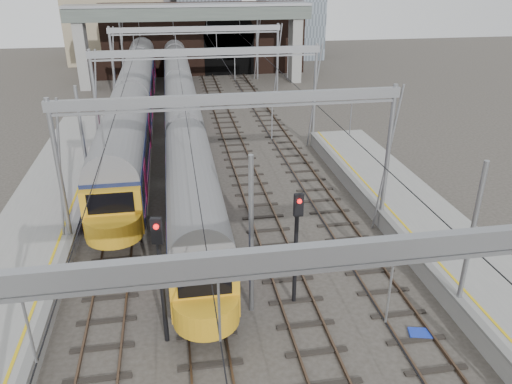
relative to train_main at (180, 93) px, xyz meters
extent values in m
plane|color=#38332D|center=(2.00, -31.57, -2.43)|extent=(160.00, 160.00, 0.00)
cube|color=slate|center=(-6.15, -29.07, -1.38)|extent=(0.35, 55.00, 0.12)
cube|color=gold|center=(-6.65, -29.07, -1.31)|extent=(0.12, 55.00, 0.01)
cube|color=slate|center=(10.15, -33.07, -1.38)|extent=(0.35, 47.00, 0.12)
cube|color=gold|center=(10.65, -33.07, -1.31)|extent=(0.12, 47.00, 0.01)
cube|color=#4C3828|center=(-4.72, -16.57, -2.34)|extent=(0.08, 80.00, 0.16)
cube|color=#4C3828|center=(-3.28, -16.57, -2.34)|extent=(0.08, 80.00, 0.16)
cube|color=black|center=(-4.00, -16.57, -2.41)|extent=(2.40, 80.00, 0.14)
cube|color=#4C3828|center=(-0.72, -16.57, -2.34)|extent=(0.08, 80.00, 0.16)
cube|color=#4C3828|center=(0.72, -16.57, -2.34)|extent=(0.08, 80.00, 0.16)
cube|color=black|center=(0.00, -16.57, -2.41)|extent=(2.40, 80.00, 0.14)
cube|color=#4C3828|center=(3.28, -16.57, -2.34)|extent=(0.08, 80.00, 0.16)
cube|color=#4C3828|center=(4.72, -16.57, -2.34)|extent=(0.08, 80.00, 0.16)
cube|color=black|center=(4.00, -16.57, -2.41)|extent=(2.40, 80.00, 0.14)
cube|color=#4C3828|center=(7.28, -16.57, -2.34)|extent=(0.08, 80.00, 0.16)
cube|color=#4C3828|center=(8.72, -16.57, -2.34)|extent=(0.08, 80.00, 0.16)
cube|color=black|center=(8.00, -16.57, -2.41)|extent=(2.40, 80.00, 0.14)
cube|color=gray|center=(2.00, -37.57, 5.17)|extent=(16.80, 0.28, 0.50)
cylinder|color=gray|center=(-6.20, -23.57, 1.57)|extent=(0.24, 0.24, 8.00)
cylinder|color=gray|center=(10.20, -23.57, 1.57)|extent=(0.24, 0.24, 8.00)
cube|color=gray|center=(2.00, -23.57, 5.17)|extent=(16.80, 0.28, 0.50)
cylinder|color=gray|center=(-6.20, -9.57, 1.57)|extent=(0.24, 0.24, 8.00)
cylinder|color=gray|center=(10.20, -9.57, 1.57)|extent=(0.24, 0.24, 8.00)
cube|color=gray|center=(2.00, -9.57, 5.17)|extent=(16.80, 0.28, 0.50)
cylinder|color=gray|center=(-6.20, 4.43, 1.57)|extent=(0.24, 0.24, 8.00)
cylinder|color=gray|center=(10.20, 4.43, 1.57)|extent=(0.24, 0.24, 8.00)
cube|color=gray|center=(2.00, 4.43, 5.17)|extent=(16.80, 0.28, 0.50)
cylinder|color=gray|center=(-6.20, 16.43, 1.57)|extent=(0.24, 0.24, 8.00)
cylinder|color=gray|center=(10.20, 16.43, 1.57)|extent=(0.24, 0.24, 8.00)
cube|color=gray|center=(2.00, 16.43, 5.17)|extent=(16.80, 0.28, 0.50)
cube|color=black|center=(-4.00, -16.57, 3.07)|extent=(0.03, 80.00, 0.03)
cube|color=black|center=(0.00, -16.57, 3.07)|extent=(0.03, 80.00, 0.03)
cube|color=black|center=(4.00, -16.57, 3.07)|extent=(0.03, 80.00, 0.03)
cube|color=black|center=(8.00, -16.57, 3.07)|extent=(0.03, 80.00, 0.03)
cube|color=black|center=(4.00, 20.43, 2.07)|extent=(26.00, 2.00, 9.00)
cube|color=black|center=(7.00, 19.41, 0.17)|extent=(6.50, 0.10, 5.20)
cylinder|color=black|center=(7.00, 19.41, 2.77)|extent=(6.50, 0.10, 6.50)
cube|color=black|center=(-8.00, 19.43, -0.93)|extent=(6.00, 1.50, 3.00)
cube|color=gray|center=(-10.50, 14.43, 1.67)|extent=(1.20, 2.50, 8.20)
cube|color=gray|center=(14.50, 14.43, 1.67)|extent=(1.20, 2.50, 8.20)
cube|color=#57625B|center=(2.00, 14.43, 5.77)|extent=(28.00, 3.00, 1.40)
cube|color=gray|center=(2.00, 14.43, 6.67)|extent=(28.00, 3.00, 0.30)
cube|color=black|center=(0.00, 0.08, -2.08)|extent=(2.09, 62.03, 0.70)
cube|color=#12193F|center=(0.00, 0.08, -0.24)|extent=(2.66, 62.03, 2.38)
cylinder|color=slate|center=(0.00, 0.08, 0.95)|extent=(2.61, 61.53, 2.61)
cube|color=black|center=(0.00, 0.08, 0.14)|extent=(2.68, 60.83, 0.71)
cube|color=#BD3B7A|center=(0.00, 0.08, -0.91)|extent=(2.68, 61.03, 0.11)
cube|color=gold|center=(0.00, -31.09, -0.34)|extent=(2.61, 0.60, 2.18)
cube|color=black|center=(0.00, -31.26, 0.24)|extent=(2.00, 0.08, 0.95)
cube|color=black|center=(-4.00, 2.10, -2.08)|extent=(2.33, 51.60, 0.70)
cube|color=#12193F|center=(-4.00, 2.10, -0.11)|extent=(2.96, 51.60, 2.65)
cylinder|color=slate|center=(-4.00, 2.10, 1.22)|extent=(2.90, 51.10, 2.90)
cube|color=black|center=(-4.00, 2.10, 0.32)|extent=(2.98, 50.40, 0.79)
cube|color=#BD3B7A|center=(-4.00, 2.10, -0.85)|extent=(2.98, 50.60, 0.13)
cube|color=gold|center=(-4.00, -23.85, -0.21)|extent=(2.90, 0.60, 2.45)
cube|color=black|center=(-4.00, -24.02, 0.42)|extent=(2.22, 0.08, 1.06)
cylinder|color=black|center=(-1.55, -30.89, 0.22)|extent=(0.18, 0.18, 5.30)
cube|color=black|center=(-1.55, -31.07, 2.54)|extent=(0.42, 0.26, 0.99)
sphere|color=red|center=(-1.55, -31.19, 2.77)|extent=(0.20, 0.20, 0.20)
cylinder|color=black|center=(3.89, -29.37, 0.12)|extent=(0.17, 0.17, 5.11)
cube|color=black|center=(3.89, -29.55, 2.36)|extent=(0.39, 0.21, 0.96)
sphere|color=red|center=(3.89, -29.67, 2.57)|extent=(0.19, 0.19, 0.19)
cube|color=#1934BB|center=(-0.34, -24.69, -2.37)|extent=(1.05, 0.85, 0.11)
cube|color=#1934BB|center=(0.09, -28.20, -2.37)|extent=(1.10, 0.88, 0.11)
cube|color=#1934BB|center=(8.33, -32.25, -2.38)|extent=(0.99, 0.80, 0.10)
camera|label=1|loc=(-0.69, -46.54, 10.95)|focal=35.00mm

